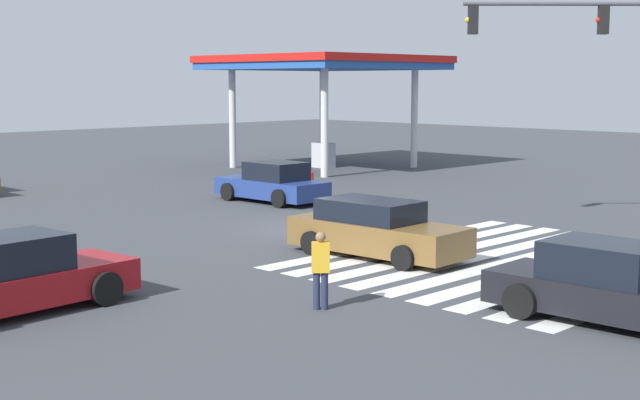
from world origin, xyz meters
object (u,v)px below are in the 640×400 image
object	(u,v)px
car_2	(13,278)
car_3	(273,184)
fire_hydrant	(311,181)
car_0	(376,230)
car_4	(611,287)
traffic_signal_mast	(604,65)
pedestrian	(321,267)

from	to	relation	value
car_2	car_3	world-z (taller)	car_2
fire_hydrant	car_0	bearing A→B (deg)	-127.77
car_3	car_4	size ratio (longest dim) A/B	0.96
traffic_signal_mast	car_2	size ratio (longest dim) A/B	1.46
car_2	pedestrian	distance (m)	6.01
car_0	car_2	world-z (taller)	car_2
traffic_signal_mast	car_4	world-z (taller)	traffic_signal_mast
car_0	pedestrian	xyz separation A→B (m)	(-4.84, -2.76, 0.17)
car_3	car_4	distance (m)	18.39
car_3	fire_hydrant	distance (m)	3.40
car_3	car_2	bearing A→B (deg)	119.49
pedestrian	fire_hydrant	size ratio (longest dim) A/B	1.82
car_4	pedestrian	xyz separation A→B (m)	(-3.11, 4.57, 0.18)
car_2	car_4	world-z (taller)	car_2
car_3	car_4	xyz separation A→B (m)	(-6.96, -17.02, -0.01)
traffic_signal_mast	car_3	size ratio (longest dim) A/B	1.53
car_0	pedestrian	size ratio (longest dim) A/B	3.12
car_2	car_4	size ratio (longest dim) A/B	1.01
traffic_signal_mast	pedestrian	world-z (taller)	traffic_signal_mast
car_0	pedestrian	distance (m)	5.58
traffic_signal_mast	car_0	xyz separation A→B (m)	(-8.00, 2.02, -4.30)
traffic_signal_mast	pedestrian	xyz separation A→B (m)	(-12.84, -0.74, -4.13)
traffic_signal_mast	car_4	distance (m)	11.90
car_3	car_4	bearing A→B (deg)	157.21
car_0	car_4	xyz separation A→B (m)	(-1.74, -7.33, -0.01)
car_4	pedestrian	distance (m)	5.53
car_0	pedestrian	world-z (taller)	pedestrian
car_3	fire_hydrant	xyz separation A→B (m)	(3.19, 1.16, -0.27)
car_0	fire_hydrant	xyz separation A→B (m)	(8.40, 10.85, -0.27)
car_0	fire_hydrant	world-z (taller)	car_0
car_4	fire_hydrant	distance (m)	20.82
pedestrian	fire_hydrant	xyz separation A→B (m)	(13.25, 13.61, -0.44)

